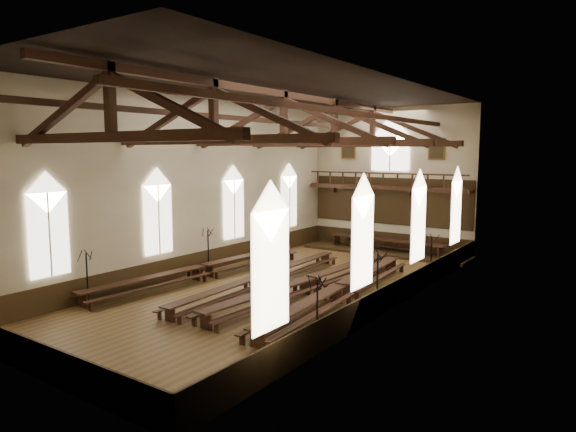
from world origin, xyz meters
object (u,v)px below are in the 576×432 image
(refectory_row_b, at_px, (264,277))
(candelabrum_left_far, at_px, (265,245))
(refectory_row_d, at_px, (340,288))
(candelabrum_left_near, at_px, (88,289))
(refectory_row_a, at_px, (203,269))
(candelabrum_right_far, at_px, (431,266))
(refectory_row_c, at_px, (311,281))
(candelabrum_right_mid, at_px, (377,292))
(candelabrum_left_mid, at_px, (208,259))
(high_table, at_px, (385,241))
(candelabrum_right_near, at_px, (317,325))
(dais, at_px, (385,252))

(refectory_row_b, height_order, candelabrum_left_far, candelabrum_left_far)
(refectory_row_d, distance_m, candelabrum_left_near, 11.54)
(candelabrum_left_far, bearing_deg, refectory_row_a, -83.06)
(candelabrum_right_far, bearing_deg, refectory_row_b, -135.40)
(refectory_row_c, distance_m, candelabrum_right_mid, 4.11)
(refectory_row_c, height_order, candelabrum_left_mid, candelabrum_left_mid)
(refectory_row_c, height_order, high_table, high_table)
(candelabrum_right_mid, distance_m, candelabrum_right_far, 6.81)
(refectory_row_b, distance_m, refectory_row_c, 2.59)
(refectory_row_b, xyz_separation_m, refectory_row_c, (2.53, 0.55, 0.06))
(candelabrum_right_near, height_order, candelabrum_right_mid, candelabrum_right_mid)
(refectory_row_d, height_order, candelabrum_left_far, candelabrum_left_far)
(refectory_row_a, xyz_separation_m, candelabrum_right_near, (10.29, -4.80, 0.22))
(high_table, xyz_separation_m, candelabrum_left_near, (-6.00, -18.92, -0.09))
(candelabrum_left_far, bearing_deg, candelabrum_left_near, -90.00)
(refectory_row_b, distance_m, refectory_row_d, 4.41)
(candelabrum_right_far, bearing_deg, refectory_row_a, -145.76)
(refectory_row_b, distance_m, candelabrum_right_far, 9.18)
(dais, height_order, candelabrum_right_far, candelabrum_right_far)
(candelabrum_right_far, bearing_deg, refectory_row_d, -108.68)
(candelabrum_right_near, bearing_deg, refectory_row_d, 111.07)
(candelabrum_right_near, relative_size, candelabrum_right_far, 1.02)
(candelabrum_left_near, bearing_deg, refectory_row_c, 47.14)
(high_table, xyz_separation_m, candelabrum_right_mid, (5.10, -12.20, -0.04))
(candelabrum_left_far, relative_size, candelabrum_right_mid, 1.00)
(refectory_row_c, xyz_separation_m, high_table, (-1.09, 11.28, 0.29))
(dais, relative_size, candelabrum_right_far, 4.53)
(candelabrum_left_near, bearing_deg, candelabrum_right_mid, 31.22)
(candelabrum_right_far, bearing_deg, candelabrum_left_near, -129.34)
(refectory_row_a, distance_m, refectory_row_c, 6.38)
(refectory_row_c, distance_m, high_table, 11.33)
(refectory_row_d, bearing_deg, candelabrum_left_near, -141.04)
(candelabrum_right_near, bearing_deg, candelabrum_right_far, 90.00)
(high_table, height_order, candelabrum_left_far, candelabrum_left_far)
(candelabrum_left_mid, relative_size, candelabrum_right_mid, 0.96)
(candelabrum_right_near, height_order, candelabrum_right_far, candelabrum_right_near)
(refectory_row_b, distance_m, candelabrum_left_near, 8.44)
(candelabrum_left_near, bearing_deg, candelabrum_right_near, 8.92)
(refectory_row_b, xyz_separation_m, candelabrum_right_near, (6.54, -5.36, 0.28))
(candelabrum_left_near, xyz_separation_m, candelabrum_right_mid, (11.10, 6.73, 0.05))
(refectory_row_d, height_order, candelabrum_right_far, candelabrum_right_far)
(candelabrum_left_far, bearing_deg, candelabrum_left_mid, -90.00)
(dais, relative_size, high_table, 1.35)
(candelabrum_left_far, relative_size, candelabrum_right_far, 1.07)
(refectory_row_c, bearing_deg, high_table, 95.53)
(refectory_row_a, distance_m, candelabrum_left_near, 6.60)
(candelabrum_left_mid, bearing_deg, candelabrum_right_far, 27.24)
(refectory_row_c, relative_size, dais, 1.29)
(refectory_row_a, bearing_deg, dais, 67.26)
(candelabrum_left_mid, relative_size, candelabrum_right_far, 1.03)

